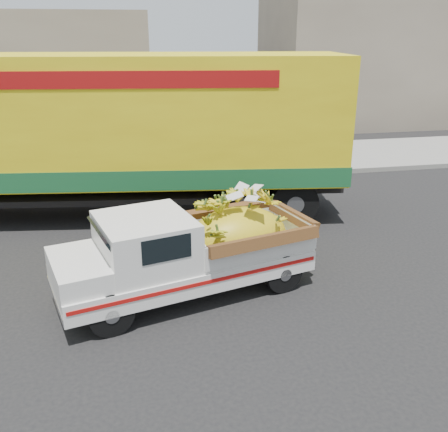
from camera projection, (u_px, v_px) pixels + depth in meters
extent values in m
plane|color=black|center=(145.00, 306.00, 8.26)|extent=(100.00, 100.00, 0.00)
cube|color=gray|center=(132.00, 182.00, 14.77)|extent=(60.00, 0.25, 0.15)
cube|color=gray|center=(130.00, 165.00, 16.70)|extent=(60.00, 4.00, 0.14)
cube|color=gray|center=(410.00, 59.00, 24.63)|extent=(14.00, 6.00, 6.00)
cylinder|color=black|center=(111.00, 314.00, 7.38)|extent=(0.72, 0.37, 0.69)
cylinder|color=black|center=(91.00, 277.00, 8.49)|extent=(0.72, 0.37, 0.69)
cylinder|color=black|center=(283.00, 273.00, 8.62)|extent=(0.72, 0.37, 0.69)
cylinder|color=black|center=(246.00, 245.00, 9.74)|extent=(0.72, 0.37, 0.69)
cube|color=silver|center=(185.00, 267.00, 8.49)|extent=(4.54, 2.59, 0.36)
cube|color=#A50F0C|center=(204.00, 283.00, 7.81)|extent=(4.06, 1.08, 0.06)
cube|color=silver|center=(58.00, 299.00, 7.64)|extent=(0.48, 1.49, 0.13)
cube|color=silver|center=(78.00, 269.00, 7.64)|extent=(1.12, 1.61, 0.33)
cube|color=silver|center=(146.00, 242.00, 8.01)|extent=(1.75, 1.80, 0.82)
cube|color=black|center=(167.00, 249.00, 7.36)|extent=(0.75, 0.21, 0.38)
cube|color=silver|center=(242.00, 234.00, 8.80)|extent=(2.42, 2.03, 0.46)
ellipsoid|color=gold|center=(237.00, 240.00, 8.79)|extent=(2.15, 1.68, 1.17)
cylinder|color=black|center=(294.00, 203.00, 11.52)|extent=(1.13, 0.47, 1.10)
cylinder|color=black|center=(280.00, 179.00, 13.39)|extent=(1.13, 0.47, 1.10)
cylinder|color=black|center=(243.00, 204.00, 11.45)|extent=(1.13, 0.47, 1.10)
cylinder|color=black|center=(235.00, 180.00, 13.32)|extent=(1.13, 0.47, 1.10)
cube|color=black|center=(95.00, 185.00, 12.10)|extent=(12.02, 2.63, 0.36)
cube|color=yellow|center=(89.00, 118.00, 11.54)|extent=(11.99, 4.09, 2.84)
cube|color=#17522A|center=(94.00, 167.00, 11.95)|extent=(12.05, 4.12, 0.45)
cube|color=maroon|center=(73.00, 80.00, 10.03)|extent=(8.32, 1.17, 0.35)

